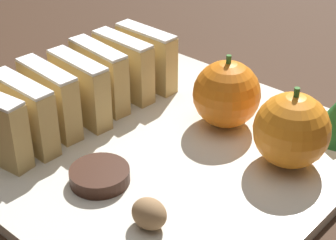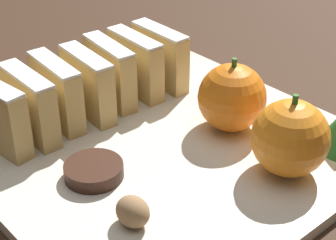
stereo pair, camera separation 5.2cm
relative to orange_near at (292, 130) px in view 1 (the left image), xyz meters
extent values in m
plane|color=#382316|center=(-0.10, -0.05, -0.05)|extent=(6.00, 6.00, 0.00)
cube|color=silver|center=(-0.10, -0.05, -0.04)|extent=(0.32, 0.34, 0.01)
cube|color=tan|center=(-0.20, -0.14, 0.00)|extent=(0.08, 0.02, 0.06)
cube|color=white|center=(-0.20, -0.14, 0.03)|extent=(0.08, 0.02, 0.00)
cube|color=tan|center=(-0.21, -0.11, 0.00)|extent=(0.08, 0.03, 0.06)
cube|color=white|center=(-0.21, -0.11, 0.03)|extent=(0.08, 0.03, 0.00)
cube|color=tan|center=(-0.20, -0.07, 0.00)|extent=(0.08, 0.03, 0.06)
cube|color=white|center=(-0.20, -0.07, 0.03)|extent=(0.08, 0.03, 0.00)
cube|color=tan|center=(-0.21, -0.04, 0.00)|extent=(0.08, 0.03, 0.06)
cube|color=white|center=(-0.21, -0.04, 0.03)|extent=(0.08, 0.03, 0.00)
cube|color=tan|center=(-0.21, -0.01, 0.00)|extent=(0.08, 0.02, 0.06)
cube|color=white|center=(-0.21, -0.01, 0.03)|extent=(0.08, 0.02, 0.00)
cube|color=tan|center=(-0.20, 0.03, 0.00)|extent=(0.08, 0.02, 0.06)
cube|color=white|center=(-0.20, 0.03, 0.03)|extent=(0.08, 0.02, 0.00)
sphere|color=orange|center=(0.00, 0.00, 0.00)|extent=(0.07, 0.07, 0.07)
cylinder|color=#38702D|center=(0.00, 0.00, 0.04)|extent=(0.01, 0.01, 0.01)
sphere|color=orange|center=(-0.08, 0.02, 0.00)|extent=(0.07, 0.07, 0.07)
cylinder|color=#38702D|center=(-0.08, 0.02, 0.04)|extent=(0.00, 0.01, 0.01)
ellipsoid|color=#8E6B47|center=(-0.04, -0.15, -0.02)|extent=(0.03, 0.02, 0.02)
cylinder|color=#381E14|center=(-0.11, -0.13, -0.03)|extent=(0.05, 0.05, 0.01)
camera|label=1|loc=(0.20, -0.39, 0.26)|focal=60.00mm
camera|label=2|loc=(0.23, -0.35, 0.26)|focal=60.00mm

